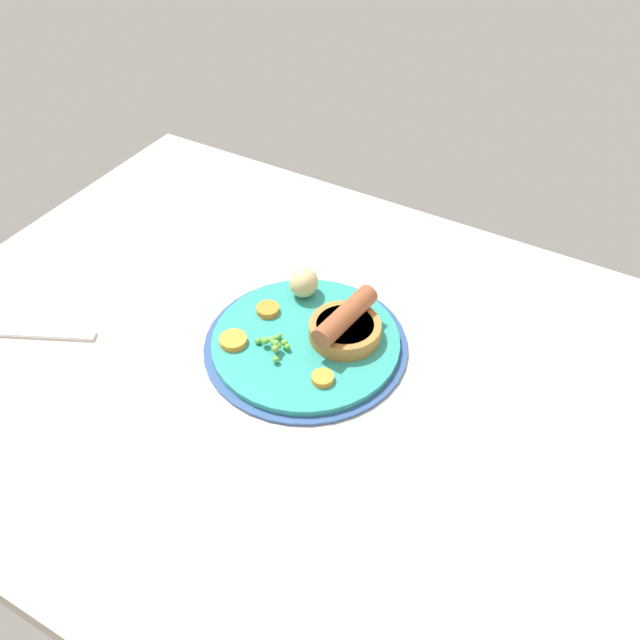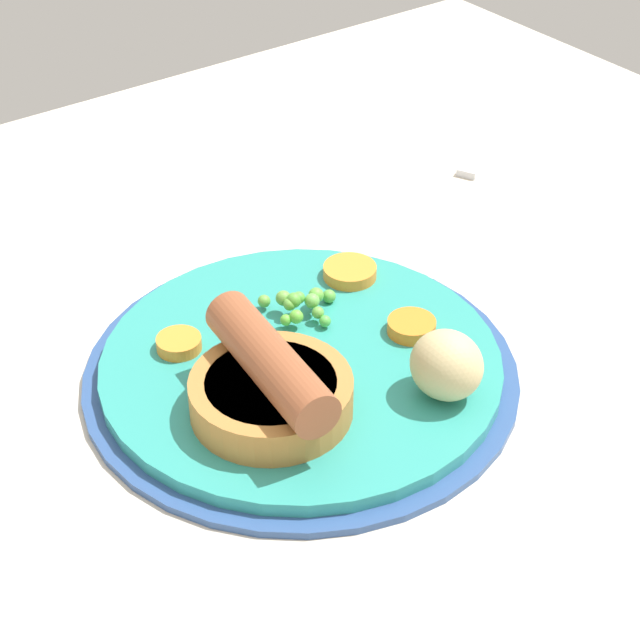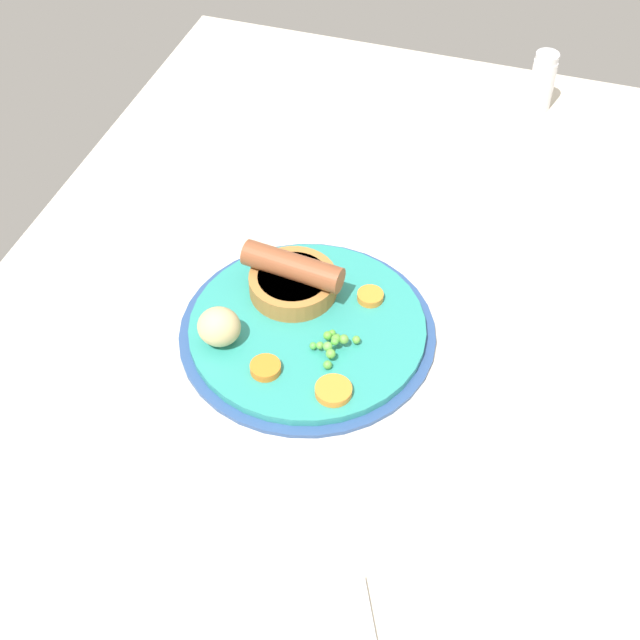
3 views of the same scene
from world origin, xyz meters
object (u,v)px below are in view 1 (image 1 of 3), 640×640
object	(u,v)px
potato_chunk_1	(304,282)
carrot_slice_1	(323,378)
pea_pile	(274,344)
sausage_pudding	(345,326)
carrot_slice_0	(268,310)
carrot_slice_2	(233,340)
fork	(29,333)
dinner_plate	(306,344)

from	to	relation	value
potato_chunk_1	carrot_slice_1	world-z (taller)	potato_chunk_1
pea_pile	carrot_slice_1	bearing A→B (deg)	168.79
sausage_pudding	carrot_slice_0	xyz separation A→B (cm)	(11.26, 1.00, -1.45)
potato_chunk_1	sausage_pudding	bearing A→B (deg)	152.49
carrot_slice_0	carrot_slice_2	size ratio (longest dim) A/B	0.85
pea_pile	carrot_slice_2	world-z (taller)	pea_pile
sausage_pudding	carrot_slice_1	xyz separation A→B (cm)	(-1.34, 8.14, -1.48)
carrot_slice_2	fork	size ratio (longest dim) A/B	0.20
carrot_slice_2	dinner_plate	bearing A→B (deg)	-146.03
dinner_plate	carrot_slice_0	size ratio (longest dim) A/B	8.72
potato_chunk_1	fork	distance (cm)	37.31
potato_chunk_1	carrot_slice_1	size ratio (longest dim) A/B	1.56
dinner_plate	potato_chunk_1	bearing A→B (deg)	-57.72
dinner_plate	fork	xyz separation A→B (cm)	(33.16, 16.42, -0.27)
pea_pile	potato_chunk_1	xyz separation A→B (cm)	(2.33, -11.23, 1.15)
dinner_plate	sausage_pudding	distance (cm)	5.78
potato_chunk_1	carrot_slice_2	bearing A→B (deg)	77.17
pea_pile	carrot_slice_0	bearing A→B (deg)	-50.26
carrot_slice_0	fork	xyz separation A→B (cm)	(26.05, 18.38, -1.54)
fork	carrot_slice_0	bearing A→B (deg)	-170.69
potato_chunk_1	fork	world-z (taller)	potato_chunk_1
fork	carrot_slice_1	bearing A→B (deg)	170.33
carrot_slice_0	fork	distance (cm)	31.92
fork	dinner_plate	bearing A→B (deg)	-179.54
dinner_plate	carrot_slice_1	xyz separation A→B (cm)	(-5.50, 5.18, 1.24)
sausage_pudding	fork	size ratio (longest dim) A/B	0.61
fork	carrot_slice_2	bearing A→B (deg)	177.90
potato_chunk_1	carrot_slice_2	world-z (taller)	potato_chunk_1
carrot_slice_0	carrot_slice_2	xyz separation A→B (cm)	(0.64, 7.17, -0.02)
carrot_slice_1	carrot_slice_2	distance (cm)	13.24
pea_pile	potato_chunk_1	bearing A→B (deg)	-78.29
sausage_pudding	potato_chunk_1	bearing A→B (deg)	68.84
pea_pile	carrot_slice_1	size ratio (longest dim) A/B	1.71
carrot_slice_1	fork	xyz separation A→B (cm)	(38.65, 11.24, -1.51)
sausage_pudding	fork	distance (cm)	42.15
carrot_slice_2	fork	distance (cm)	27.81
sausage_pudding	carrot_slice_2	xyz separation A→B (cm)	(11.90, 8.18, -1.48)
potato_chunk_1	carrot_slice_2	size ratio (longest dim) A/B	1.21
dinner_plate	carrot_slice_0	world-z (taller)	carrot_slice_0
pea_pile	sausage_pudding	bearing A→B (deg)	-135.41
dinner_plate	carrot_slice_0	bearing A→B (deg)	-15.38
carrot_slice_1	fork	distance (cm)	40.28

